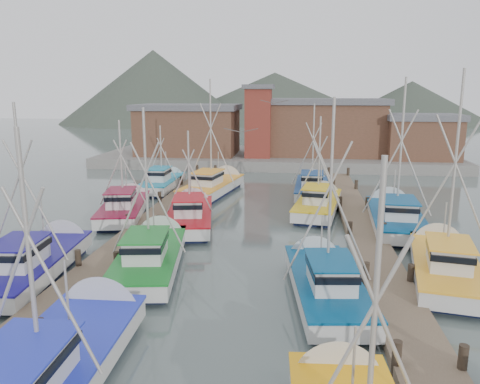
# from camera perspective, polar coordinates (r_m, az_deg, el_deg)

# --- Properties ---
(ground) EXTENTS (260.00, 260.00, 0.00)m
(ground) POSITION_cam_1_polar(r_m,az_deg,el_deg) (24.71, 0.28, -8.96)
(ground) COLOR #50615C
(ground) RESTS_ON ground
(dock_left) EXTENTS (2.30, 46.00, 1.50)m
(dock_left) POSITION_cam_1_polar(r_m,az_deg,el_deg) (29.92, -12.27, -5.03)
(dock_left) COLOR brown
(dock_left) RESTS_ON ground
(dock_right) EXTENTS (2.30, 46.00, 1.50)m
(dock_right) POSITION_cam_1_polar(r_m,az_deg,el_deg) (28.62, 15.41, -5.98)
(dock_right) COLOR brown
(dock_right) RESTS_ON ground
(quay) EXTENTS (44.00, 16.00, 1.20)m
(quay) POSITION_cam_1_polar(r_m,az_deg,el_deg) (60.53, 4.43, 4.18)
(quay) COLOR gray
(quay) RESTS_ON ground
(shed_left) EXTENTS (12.72, 8.48, 6.20)m
(shed_left) POSITION_cam_1_polar(r_m,az_deg,el_deg) (59.67, -6.31, 7.64)
(shed_left) COLOR brown
(shed_left) RESTS_ON quay
(shed_center) EXTENTS (14.84, 9.54, 6.90)m
(shed_center) POSITION_cam_1_polar(r_m,az_deg,el_deg) (60.14, 10.26, 7.89)
(shed_center) COLOR brown
(shed_center) RESTS_ON quay
(shed_right) EXTENTS (8.48, 6.36, 5.20)m
(shed_right) POSITION_cam_1_polar(r_m,az_deg,el_deg) (58.88, 21.20, 6.36)
(shed_right) COLOR brown
(shed_right) RESTS_ON quay
(lookout_tower) EXTENTS (3.60, 3.60, 8.50)m
(lookout_tower) POSITION_cam_1_polar(r_m,az_deg,el_deg) (56.20, 2.25, 8.68)
(lookout_tower) COLOR maroon
(lookout_tower) RESTS_ON quay
(distant_hills) EXTENTS (175.00, 140.00, 42.00)m
(distant_hills) POSITION_cam_1_polar(r_m,az_deg,el_deg) (146.58, 0.99, 8.60)
(distant_hills) COLOR #3E473B
(distant_hills) RESTS_ON ground
(boat_0) EXTENTS (3.72, 10.39, 8.97)m
(boat_0) POSITION_cam_1_polar(r_m,az_deg,el_deg) (16.26, -21.63, -19.09)
(boat_0) COLOR #0F1735
(boat_0) RESTS_ON ground
(boat_4) EXTENTS (4.19, 9.59, 8.98)m
(boat_4) POSITION_cam_1_polar(r_m,az_deg,el_deg) (24.69, -10.70, -7.51)
(boat_4) COLOR #0F1735
(boat_4) RESTS_ON ground
(boat_5) EXTENTS (3.76, 9.08, 9.43)m
(boat_5) POSITION_cam_1_polar(r_m,az_deg,el_deg) (21.35, 10.18, -10.68)
(boat_5) COLOR #0F1735
(boat_5) RESTS_ON ground
(boat_6) EXTENTS (3.83, 9.58, 9.26)m
(boat_6) POSITION_cam_1_polar(r_m,az_deg,el_deg) (25.42, -23.54, -7.76)
(boat_6) COLOR #0F1735
(boat_6) RESTS_ON ground
(boat_7) EXTENTS (4.37, 9.39, 10.69)m
(boat_7) POSITION_cam_1_polar(r_m,az_deg,el_deg) (25.12, 23.56, -7.98)
(boat_7) COLOR #0F1735
(boat_7) RESTS_ON ground
(boat_8) EXTENTS (4.34, 9.50, 7.23)m
(boat_8) POSITION_cam_1_polar(r_m,az_deg,el_deg) (32.22, -6.06, -2.73)
(boat_8) COLOR #0F1735
(boat_8) RESTS_ON ground
(boat_9) EXTENTS (4.08, 9.27, 7.94)m
(boat_9) POSITION_cam_1_polar(r_m,az_deg,el_deg) (35.73, 9.58, -1.35)
(boat_9) COLOR #0F1735
(boat_9) RESTS_ON ground
(boat_10) EXTENTS (4.43, 9.26, 7.74)m
(boat_10) POSITION_cam_1_polar(r_m,az_deg,el_deg) (35.10, -13.83, -1.78)
(boat_10) COLOR #0F1735
(boat_10) RESTS_ON ground
(boat_11) EXTENTS (4.36, 10.17, 10.74)m
(boat_11) POSITION_cam_1_polar(r_m,az_deg,el_deg) (33.18, 18.31, -2.83)
(boat_11) COLOR #0F1735
(boat_11) RESTS_ON ground
(boat_12) EXTENTS (4.71, 10.23, 10.88)m
(boat_12) POSITION_cam_1_polar(r_m,az_deg,el_deg) (41.99, -3.13, 0.82)
(boat_12) COLOR #0F1735
(boat_12) RESTS_ON ground
(boat_13) EXTENTS (3.49, 8.91, 8.67)m
(boat_13) POSITION_cam_1_polar(r_m,az_deg,el_deg) (41.58, 8.75, 0.57)
(boat_13) COLOR #0F1735
(boat_13) RESTS_ON ground
(boat_14) EXTENTS (2.81, 8.22, 6.61)m
(boat_14) POSITION_cam_1_polar(r_m,az_deg,el_deg) (43.96, -9.25, 1.17)
(boat_14) COLOR #0F1735
(boat_14) RESTS_ON ground
(gull_near) EXTENTS (1.54, 0.61, 0.24)m
(gull_near) POSITION_cam_1_polar(r_m,az_deg,el_deg) (21.00, 0.11, 7.47)
(gull_near) COLOR gray
(gull_near) RESTS_ON ground
(gull_far) EXTENTS (1.55, 0.64, 0.24)m
(gull_far) POSITION_cam_1_polar(r_m,az_deg,el_deg) (26.19, 4.19, 10.87)
(gull_far) COLOR gray
(gull_far) RESTS_ON ground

